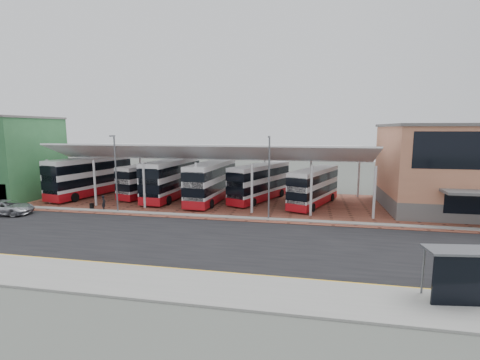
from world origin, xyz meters
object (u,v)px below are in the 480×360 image
Objects in this scene: terminal at (477,168)px; bus_shelter at (468,271)px; bus_0 at (91,177)px; bus_1 at (150,180)px; pedestrian at (104,203)px; bus_2 at (172,179)px; silver_car at (6,207)px; bus_3 at (211,182)px; bus_4 at (260,183)px; bus_5 at (314,187)px.

bus_shelter is at bearing -113.20° from terminal.
bus_0 is at bearing -179.84° from terminal.
bus_shelter is (35.66, -22.01, -0.73)m from bus_0.
pedestrian is at bearing -83.61° from bus_1.
bus_1 is 0.87× the size of bus_2.
bus_3 is at bearing -68.51° from silver_car.
bus_2 is 9.14m from pedestrian.
bus_1 is 6.38× the size of pedestrian.
bus_0 is at bearing -153.77° from bus_4.
bus_3 is 21.53m from silver_car.
bus_3 is at bearing 124.24° from bus_shelter.
bus_1 is 2.95× the size of bus_shelter.
silver_car is at bearing -114.67° from bus_1.
silver_car is at bearing -130.91° from bus_4.
bus_0 is 7.76m from bus_1.
bus_0 reaches higher than pedestrian.
silver_car is (-10.03, -12.24, -1.36)m from bus_1.
terminal is 39.67m from pedestrian.
bus_2 is (3.44, -1.02, 0.35)m from bus_1.
pedestrian is at bearing -128.88° from bus_4.
pedestrian is (-38.81, -7.29, -3.79)m from terminal.
bus_5 is 6.36× the size of pedestrian.
bus_1 is 9.09m from bus_3.
terminal is at bearing -100.11° from pedestrian.
bus_0 is 41.91m from bus_shelter.
bus_3 is 1.12× the size of bus_5.
bus_0 is 1.15× the size of bus_4.
bus_1 is at bearing -158.19° from bus_4.
bus_3 is (5.42, -1.01, -0.07)m from bus_2.
bus_2 is at bearing 173.82° from bus_3.
pedestrian is (-4.70, -7.67, -1.59)m from bus_2.
terminal is at bearing -84.08° from silver_car.
pedestrian is at bearing -141.30° from bus_5.
bus_1 is at bearing 167.58° from bus_2.
bus_2 is at bearing -1.81° from bus_1.
silver_car is 1.52× the size of bus_shelter.
bus_3 reaches higher than bus_5.
terminal reaches higher than bus_1.
bus_2 is at bearing -153.34° from bus_4.
terminal reaches higher than bus_3.
terminal is 1.79× the size of bus_1.
bus_1 is (-37.55, 1.40, -2.54)m from terminal.
pedestrian is at bearing -74.84° from silver_car.
bus_shelter is (-9.49, -22.14, -2.85)m from terminal.
bus_1 reaches higher than bus_shelter.
bus_2 is at bearing 179.36° from terminal.
bus_2 reaches higher than pedestrian.
bus_1 is (7.60, 1.52, -0.42)m from bus_0.
bus_1 is 8.87m from pedestrian.
bus_2 is (11.04, 0.51, -0.07)m from bus_0.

